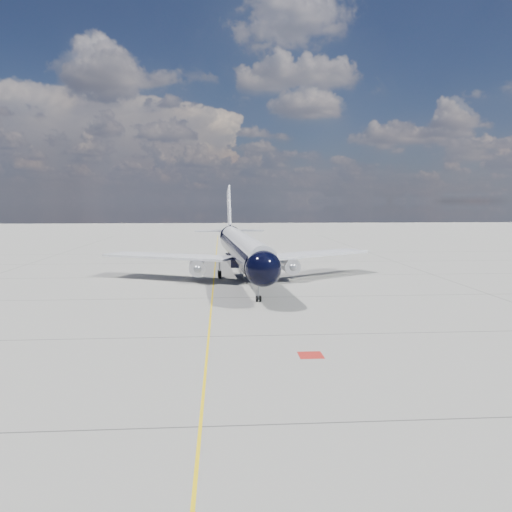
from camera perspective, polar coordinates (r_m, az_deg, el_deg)
The scene contains 4 objects.
ground at distance 72.17m, azimuth -4.75°, elevation -1.75°, with size 320.00×320.00×0.00m, color gray.
taxiway_centerline at distance 67.22m, azimuth -4.81°, elevation -2.34°, with size 0.16×160.00×0.01m, color #E0B70B.
red_marking at distance 33.53m, azimuth 6.27°, elevation -11.19°, with size 1.60×1.60×0.01m, color maroon.
main_airliner at distance 65.50m, azimuth -1.68°, elevation 0.95°, with size 36.29×44.26×12.78m.
Camera 1 is at (1.00, -41.46, 10.05)m, focal length 35.00 mm.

